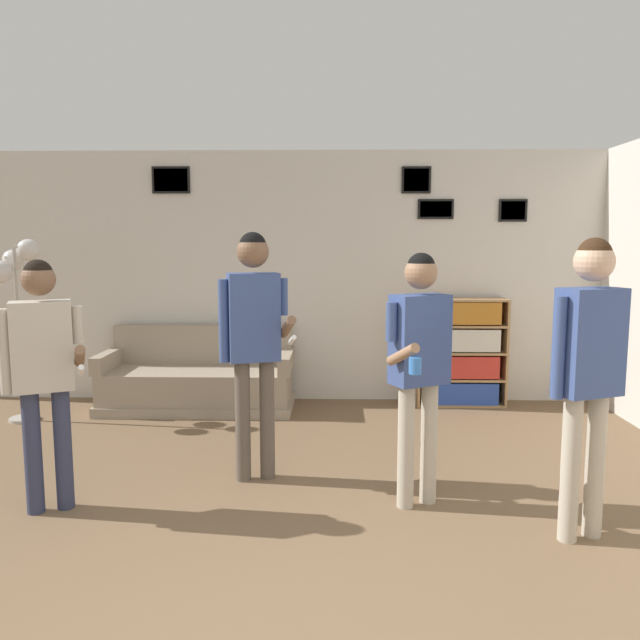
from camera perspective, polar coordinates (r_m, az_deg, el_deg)
name	(u,v)px	position (r m, az deg, el deg)	size (l,w,h in m)	color
wall_back	(309,277)	(6.80, -0.97, 3.97)	(8.67, 0.08, 2.70)	beige
couch	(198,381)	(6.68, -11.05, -5.54)	(1.98, 0.80, 0.84)	gray
bookshelf	(461,352)	(6.80, 12.76, -2.89)	(0.94, 0.30, 1.14)	#A87F51
floor_lamp	(15,277)	(6.61, -26.08, 3.58)	(0.42, 0.45, 1.76)	#ADA89E
person_player_foreground_left	(43,360)	(4.33, -24.01, -3.34)	(0.58, 0.39, 1.63)	#2D334C
person_player_foreground_center	(254,327)	(4.49, -6.07, -0.68)	(0.57, 0.44, 1.81)	brown
person_watcher_holding_cup	(420,353)	(4.09, 9.09, -2.97)	(0.45, 0.55, 1.67)	#B7AD99
person_spectator_near_bookshelf	(589,356)	(3.88, 23.38, -3.01)	(0.47, 0.32, 1.77)	#B7AD99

